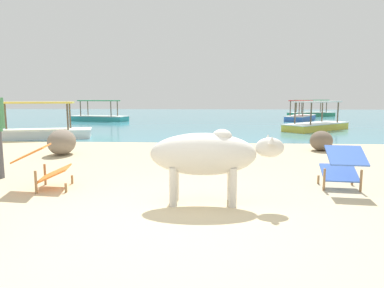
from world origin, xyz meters
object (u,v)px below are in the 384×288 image
at_px(cow, 207,155).
at_px(boat_green, 311,113).
at_px(deck_chair_far, 342,166).
at_px(boat_white, 37,131).
at_px(deck_chair_near, 43,164).
at_px(boat_teal, 99,116).
at_px(boat_blue, 301,116).
at_px(boat_yellow, 316,124).

xyz_separation_m(cow, boat_green, (7.78, 22.76, -0.40)).
distance_m(cow, deck_chair_far, 2.18).
bearing_deg(cow, boat_white, 129.14).
xyz_separation_m(cow, deck_chair_near, (-2.51, 0.56, -0.27)).
xyz_separation_m(deck_chair_near, boat_green, (10.29, 22.20, -0.13)).
bearing_deg(cow, boat_teal, 111.70).
xyz_separation_m(boat_teal, boat_blue, (12.78, 1.37, 0.00)).
height_order(deck_chair_far, boat_blue, boat_blue).
height_order(deck_chair_near, boat_green, boat_green).
bearing_deg(boat_green, boat_teal, 6.13).
bearing_deg(boat_blue, cow, -169.61).
relative_size(deck_chair_far, boat_green, 0.21).
relative_size(cow, boat_blue, 0.46).
distance_m(boat_yellow, boat_white, 11.46).
height_order(deck_chair_near, boat_white, boat_white).
relative_size(cow, boat_yellow, 0.50).
height_order(cow, boat_yellow, boat_yellow).
relative_size(boat_yellow, boat_green, 0.91).
height_order(cow, deck_chair_far, cow).
height_order(deck_chair_far, boat_yellow, boat_yellow).
bearing_deg(deck_chair_far, boat_white, 58.03).
bearing_deg(boat_teal, boat_yellow, -10.94).
bearing_deg(boat_green, deck_chair_far, 58.23).
bearing_deg(boat_white, deck_chair_near, -78.82).
bearing_deg(boat_blue, deck_chair_far, -164.01).
xyz_separation_m(cow, boat_white, (-6.12, 7.09, -0.40)).
xyz_separation_m(deck_chair_near, boat_blue, (8.22, 17.20, -0.13)).
relative_size(boat_teal, boat_blue, 1.02).
distance_m(boat_yellow, boat_green, 12.24).
bearing_deg(deck_chair_near, deck_chair_far, -10.92).
distance_m(boat_yellow, boat_blue, 6.91).
bearing_deg(deck_chair_far, boat_blue, -6.33).
height_order(cow, boat_teal, boat_teal).
height_order(boat_green, boat_teal, same).
bearing_deg(boat_yellow, cow, 24.78).
xyz_separation_m(boat_green, boat_teal, (-14.85, -6.38, 0.00)).
relative_size(boat_green, boat_teal, 1.00).
distance_m(deck_chair_near, boat_white, 7.47).
xyz_separation_m(deck_chair_far, boat_white, (-8.15, 6.34, -0.13)).
xyz_separation_m(cow, boat_yellow, (4.67, 10.92, -0.40)).
distance_m(deck_chair_far, boat_green, 22.75).
bearing_deg(deck_chair_near, boat_teal, 92.65).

